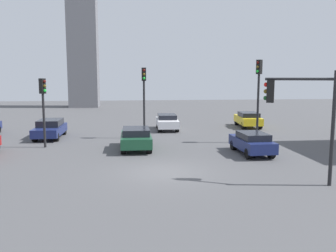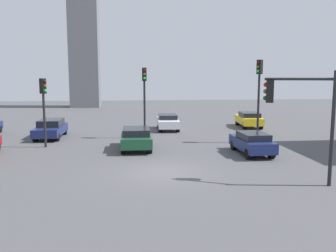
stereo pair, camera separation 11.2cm
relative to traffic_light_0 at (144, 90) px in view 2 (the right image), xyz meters
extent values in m
plane|color=#4C4C4F|center=(0.54, -10.05, -3.75)|extent=(109.98, 109.98, 0.00)
cylinder|color=black|center=(0.00, 0.02, -1.05)|extent=(0.16, 0.16, 5.40)
cube|color=black|center=(0.00, 0.02, 1.15)|extent=(0.33, 0.33, 1.00)
sphere|color=#4C0F0C|center=(0.01, -0.18, 1.45)|extent=(0.20, 0.20, 0.20)
sphere|color=#594714|center=(0.01, -0.18, 1.15)|extent=(0.20, 0.20, 0.20)
sphere|color=green|center=(0.01, -0.18, 0.85)|extent=(0.20, 0.20, 0.20)
cylinder|color=black|center=(-6.81, -2.89, -1.45)|extent=(0.16, 0.16, 4.61)
cube|color=black|center=(-6.81, -2.89, 0.36)|extent=(0.44, 0.44, 1.00)
sphere|color=#4C0F0C|center=(-6.64, -2.99, 0.66)|extent=(0.20, 0.20, 0.20)
sphere|color=#594714|center=(-6.64, -2.99, 0.36)|extent=(0.20, 0.20, 0.20)
sphere|color=green|center=(-6.64, -2.99, 0.06)|extent=(0.20, 0.20, 0.20)
cylinder|color=black|center=(7.99, -2.76, -0.80)|extent=(0.16, 0.16, 5.90)
cube|color=black|center=(7.99, -2.76, 1.65)|extent=(0.45, 0.45, 1.00)
sphere|color=#4C0F0C|center=(7.82, -2.88, 1.95)|extent=(0.20, 0.20, 0.20)
sphere|color=#594714|center=(7.82, -2.88, 1.65)|extent=(0.20, 0.20, 0.20)
sphere|color=green|center=(7.82, -2.88, 1.35)|extent=(0.20, 0.20, 0.20)
cylinder|color=black|center=(7.52, -13.05, -1.26)|extent=(0.16, 0.16, 4.99)
cylinder|color=black|center=(6.22, -12.44, 0.87)|extent=(2.66, 1.33, 0.12)
cube|color=black|center=(5.14, -11.94, 0.32)|extent=(0.43, 0.43, 1.00)
sphere|color=red|center=(4.95, -11.85, 0.62)|extent=(0.20, 0.20, 0.20)
sphere|color=#594714|center=(4.95, -11.85, 0.32)|extent=(0.20, 0.20, 0.20)
sphere|color=#14471E|center=(4.95, -11.85, 0.02)|extent=(0.20, 0.20, 0.20)
cube|color=navy|center=(6.32, -6.38, -3.11)|extent=(1.82, 3.98, 0.64)
cube|color=black|center=(6.33, -6.58, -2.62)|extent=(1.56, 2.25, 0.43)
cylinder|color=black|center=(5.59, -5.07, -3.43)|extent=(0.32, 0.64, 0.63)
cylinder|color=black|center=(6.97, -5.03, -3.43)|extent=(0.32, 0.64, 0.63)
cylinder|color=black|center=(5.68, -7.74, -3.43)|extent=(0.32, 0.64, 0.63)
cylinder|color=black|center=(7.06, -7.70, -3.43)|extent=(0.32, 0.64, 0.63)
cube|color=silver|center=(2.22, 4.24, -3.10)|extent=(1.93, 4.24, 0.65)
cube|color=black|center=(2.23, 4.44, -2.60)|extent=(1.66, 2.39, 0.44)
cylinder|color=black|center=(2.92, 2.79, -3.43)|extent=(0.34, 0.66, 0.65)
cylinder|color=black|center=(1.44, 2.84, -3.43)|extent=(0.34, 0.66, 0.65)
cylinder|color=black|center=(3.01, 5.63, -3.43)|extent=(0.34, 0.66, 0.65)
cylinder|color=black|center=(1.53, 5.68, -3.43)|extent=(0.34, 0.66, 0.65)
cube|color=#19472D|center=(-0.73, -4.12, -3.09)|extent=(1.93, 4.28, 0.65)
cube|color=black|center=(-0.73, -4.34, -2.57)|extent=(1.70, 2.40, 0.47)
cylinder|color=black|center=(-1.52, -2.67, -3.41)|extent=(0.35, 0.69, 0.69)
cylinder|color=black|center=(0.06, -2.67, -3.41)|extent=(0.35, 0.69, 0.69)
cylinder|color=black|center=(-1.52, -5.58, -3.41)|extent=(0.35, 0.69, 0.69)
cylinder|color=black|center=(0.05, -5.58, -3.41)|extent=(0.35, 0.69, 0.69)
cube|color=yellow|center=(10.01, 5.19, -3.08)|extent=(2.16, 4.40, 0.66)
cube|color=black|center=(9.99, 4.97, -2.56)|extent=(1.78, 2.51, 0.45)
cylinder|color=black|center=(9.39, 6.69, -3.41)|extent=(0.38, 0.72, 0.69)
cylinder|color=black|center=(10.87, 6.57, -3.41)|extent=(0.38, 0.72, 0.69)
cylinder|color=black|center=(9.15, 3.80, -3.41)|extent=(0.38, 0.72, 0.69)
cylinder|color=black|center=(10.63, 3.68, -3.41)|extent=(0.38, 0.72, 0.69)
cube|color=navy|center=(-7.28, 0.91, -3.14)|extent=(1.88, 4.52, 0.62)
cube|color=black|center=(-7.28, 1.14, -2.60)|extent=(1.65, 2.53, 0.55)
cylinder|color=black|center=(-6.51, -0.62, -3.45)|extent=(0.34, 0.60, 0.60)
cylinder|color=black|center=(-8.05, -0.62, -3.45)|extent=(0.34, 0.60, 0.60)
cylinder|color=black|center=(-6.51, 2.45, -3.45)|extent=(0.34, 0.60, 0.60)
cylinder|color=black|center=(-8.04, 2.45, -3.45)|extent=(0.34, 0.60, 0.60)
cube|color=slate|center=(-8.07, 30.30, 8.43)|extent=(4.40, 4.40, 24.36)
camera|label=1|loc=(-1.16, -27.37, 0.97)|focal=38.31mm
camera|label=2|loc=(-1.05, -27.38, 0.97)|focal=38.31mm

